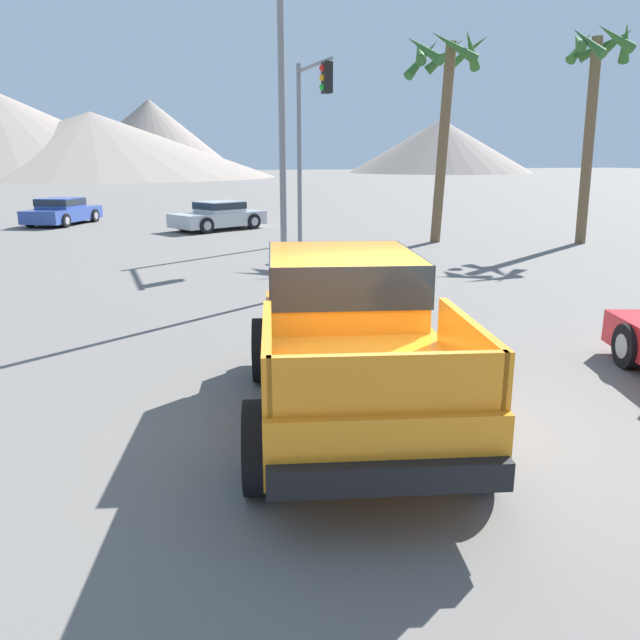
{
  "coord_description": "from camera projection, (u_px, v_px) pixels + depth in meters",
  "views": [
    {
      "loc": [
        -3.04,
        -5.91,
        3.0
      ],
      "look_at": [
        -0.33,
        1.34,
        0.99
      ],
      "focal_mm": 35.0,
      "sensor_mm": 36.0,
      "label": 1
    }
  ],
  "objects": [
    {
      "name": "parked_car_blue",
      "position": [
        62.0,
        211.0,
        28.96
      ],
      "size": [
        3.6,
        4.47,
        1.22
      ],
      "rotation": [
        0.0,
        0.0,
        5.77
      ],
      "color": "#334C9E",
      "rests_on": "ground_plane"
    },
    {
      "name": "palm_tree_leaning",
      "position": [
        443.0,
        85.0,
        21.6
      ],
      "size": [
        2.74,
        2.77,
        7.23
      ],
      "color": "brown",
      "rests_on": "ground_plane"
    },
    {
      "name": "ground_plane",
      "position": [
        387.0,
        428.0,
        7.14
      ],
      "size": [
        320.0,
        320.0,
        0.0
      ],
      "primitive_type": "plane",
      "color": "slate"
    },
    {
      "name": "parked_car_silver",
      "position": [
        219.0,
        215.0,
        26.81
      ],
      "size": [
        4.38,
        3.3,
        1.21
      ],
      "rotation": [
        0.0,
        0.0,
        2.0
      ],
      "color": "#B7BABF",
      "rests_on": "ground_plane"
    },
    {
      "name": "distant_mountain_range",
      "position": [
        85.0,
        139.0,
        107.51
      ],
      "size": [
        158.11,
        77.23,
        14.95
      ],
      "color": "gray",
      "rests_on": "ground_plane"
    },
    {
      "name": "traffic_light_main",
      "position": [
        310.0,
        120.0,
        20.5
      ],
      "size": [
        0.38,
        3.11,
        6.1
      ],
      "rotation": [
        0.0,
        0.0,
        4.71
      ],
      "color": "slate",
      "rests_on": "ground_plane"
    },
    {
      "name": "orange_pickup_truck",
      "position": [
        347.0,
        326.0,
        7.42
      ],
      "size": [
        3.32,
        5.44,
        1.86
      ],
      "rotation": [
        0.0,
        0.0,
        -0.28
      ],
      "color": "orange",
      "rests_on": "ground_plane"
    },
    {
      "name": "street_lamp_post",
      "position": [
        281.0,
        77.0,
        12.61
      ],
      "size": [
        0.9,
        0.24,
        7.63
      ],
      "color": "slate",
      "rests_on": "ground_plane"
    },
    {
      "name": "palm_tree_tall",
      "position": [
        596.0,
        84.0,
        21.37
      ],
      "size": [
        2.5,
        2.45,
        7.36
      ],
      "color": "brown",
      "rests_on": "ground_plane"
    }
  ]
}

